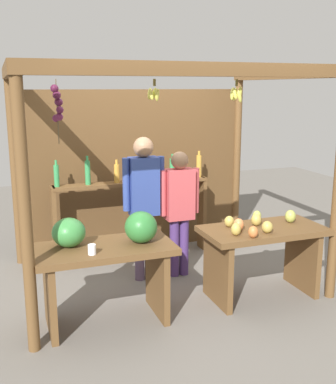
{
  "coord_description": "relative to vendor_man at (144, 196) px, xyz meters",
  "views": [
    {
      "loc": [
        -1.66,
        -4.81,
        2.17
      ],
      "look_at": [
        0.0,
        -0.21,
        1.07
      ],
      "focal_mm": 43.76,
      "sensor_mm": 36.0,
      "label": 1
    }
  ],
  "objects": [
    {
      "name": "fruit_counter_right",
      "position": [
        1.02,
        -0.85,
        -0.42
      ],
      "size": [
        1.27,
        0.64,
        0.89
      ],
      "color": "brown",
      "rests_on": "ground"
    },
    {
      "name": "vendor_woman",
      "position": [
        0.42,
        -0.02,
        -0.12
      ],
      "size": [
        0.48,
        0.2,
        1.47
      ],
      "rotation": [
        0.0,
        0.0,
        0.05
      ],
      "color": "#482E69",
      "rests_on": "ground"
    },
    {
      "name": "bottle_shelf_unit",
      "position": [
        0.08,
        0.76,
        -0.19
      ],
      "size": [
        2.02,
        0.22,
        1.35
      ],
      "color": "brown",
      "rests_on": "ground"
    },
    {
      "name": "market_stall",
      "position": [
        0.19,
        0.45,
        0.41
      ],
      "size": [
        3.14,
        2.25,
        2.38
      ],
      "color": "brown",
      "rests_on": "ground"
    },
    {
      "name": "fruit_counter_left",
      "position": [
        -0.63,
        -0.83,
        -0.33
      ],
      "size": [
        1.27,
        0.64,
        1.05
      ],
      "color": "brown",
      "rests_on": "ground"
    },
    {
      "name": "vendor_man",
      "position": [
        0.0,
        0.0,
        0.0
      ],
      "size": [
        0.48,
        0.22,
        1.64
      ],
      "rotation": [
        0.0,
        0.0,
        -0.13
      ],
      "color": "#57445F",
      "rests_on": "ground"
    },
    {
      "name": "ground_plane",
      "position": [
        0.19,
        -0.04,
        -0.99
      ],
      "size": [
        12.0,
        12.0,
        0.0
      ],
      "primitive_type": "plane",
      "color": "slate",
      "rests_on": "ground"
    }
  ]
}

